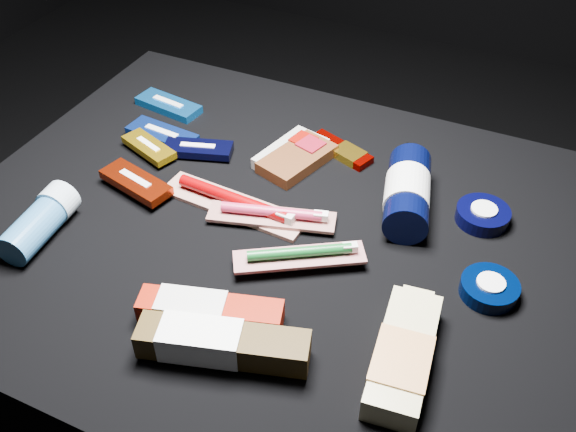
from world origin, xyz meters
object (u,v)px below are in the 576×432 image
at_px(lotion_bottle, 408,192).
at_px(bodywash_bottle, 403,357).
at_px(toothpaste_carton_red, 204,311).
at_px(deodorant_stick, 40,222).

height_order(lotion_bottle, bodywash_bottle, lotion_bottle).
distance_m(bodywash_bottle, toothpaste_carton_red, 0.25).
height_order(bodywash_bottle, toothpaste_carton_red, bodywash_bottle).
xyz_separation_m(bodywash_bottle, toothpaste_carton_red, (-0.25, -0.04, -0.00)).
distance_m(lotion_bottle, bodywash_bottle, 0.29).
height_order(bodywash_bottle, deodorant_stick, deodorant_stick).
relative_size(deodorant_stick, toothpaste_carton_red, 0.72).
bearing_deg(toothpaste_carton_red, lotion_bottle, 45.59).
bearing_deg(toothpaste_carton_red, bodywash_bottle, -8.13).
xyz_separation_m(bodywash_bottle, deodorant_stick, (-0.55, 0.00, 0.01)).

